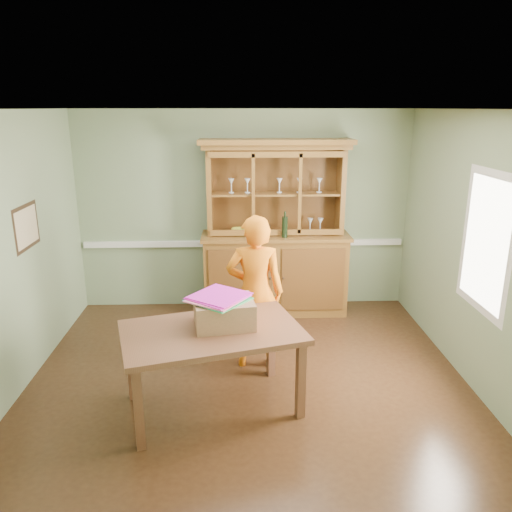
{
  "coord_description": "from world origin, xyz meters",
  "views": [
    {
      "loc": [
        -0.09,
        -4.72,
        2.72
      ],
      "look_at": [
        0.1,
        0.4,
        1.18
      ],
      "focal_mm": 35.0,
      "sensor_mm": 36.0,
      "label": 1
    }
  ],
  "objects_px": {
    "cardboard_box": "(224,313)",
    "china_hutch": "(275,254)",
    "dining_table": "(212,339)",
    "person": "(255,293)"
  },
  "relations": [
    {
      "from": "dining_table",
      "to": "person",
      "type": "xyz_separation_m",
      "value": [
        0.42,
        0.81,
        0.14
      ]
    },
    {
      "from": "china_hutch",
      "to": "cardboard_box",
      "type": "height_order",
      "value": "china_hutch"
    },
    {
      "from": "china_hutch",
      "to": "dining_table",
      "type": "height_order",
      "value": "china_hutch"
    },
    {
      "from": "dining_table",
      "to": "cardboard_box",
      "type": "relative_size",
      "value": 3.39
    },
    {
      "from": "cardboard_box",
      "to": "person",
      "type": "bearing_deg",
      "value": 66.64
    },
    {
      "from": "china_hutch",
      "to": "person",
      "type": "bearing_deg",
      "value": -101.98
    },
    {
      "from": "china_hutch",
      "to": "dining_table",
      "type": "relative_size",
      "value": 1.3
    },
    {
      "from": "china_hutch",
      "to": "person",
      "type": "distance_m",
      "value": 1.56
    },
    {
      "from": "cardboard_box",
      "to": "china_hutch",
      "type": "bearing_deg",
      "value": 74.23
    },
    {
      "from": "cardboard_box",
      "to": "person",
      "type": "xyz_separation_m",
      "value": [
        0.31,
        0.72,
        -0.08
      ]
    }
  ]
}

